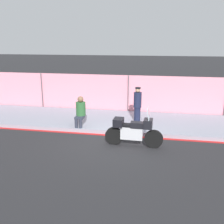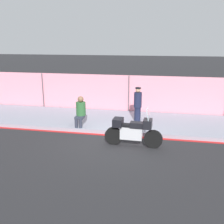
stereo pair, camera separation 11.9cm
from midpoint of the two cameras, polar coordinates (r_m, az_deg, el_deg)
The scene contains 7 objects.
ground_plane at distance 10.60m, azimuth 0.76°, elevation -6.61°, with size 120.00×120.00×0.00m, color #262628.
sidewalk at distance 12.96m, azimuth 2.82°, elevation -2.05°, with size 37.42×3.45×0.18m.
curb_paint_stripe at distance 11.29m, azimuth 1.46°, elevation -5.19°, with size 37.42×0.18×0.01m.
storefront_fence at distance 14.45m, azimuth 3.94°, elevation 3.78°, with size 35.55×0.17×2.13m.
motorcycle at distance 10.06m, azimuth 4.87°, elevation -4.09°, with size 2.24×0.55×1.54m.
officer_standing at distance 12.46m, azimuth 5.89°, elevation 1.66°, with size 0.37×0.37×1.66m.
person_seated_on_curb at distance 11.95m, azimuth -6.59°, elevation 0.49°, with size 0.44×0.72×1.35m.
Camera 2 is at (1.83, -9.65, 3.98)m, focal length 42.00 mm.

